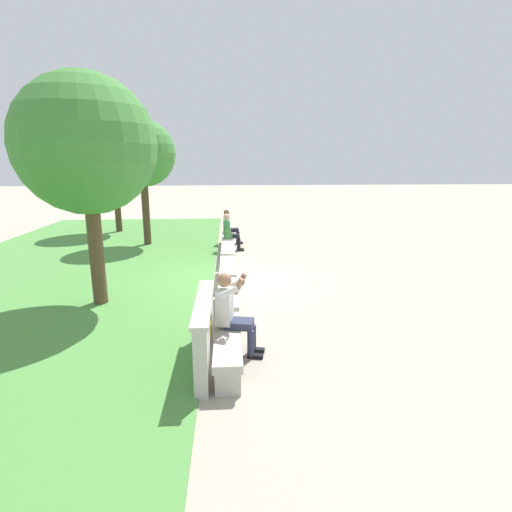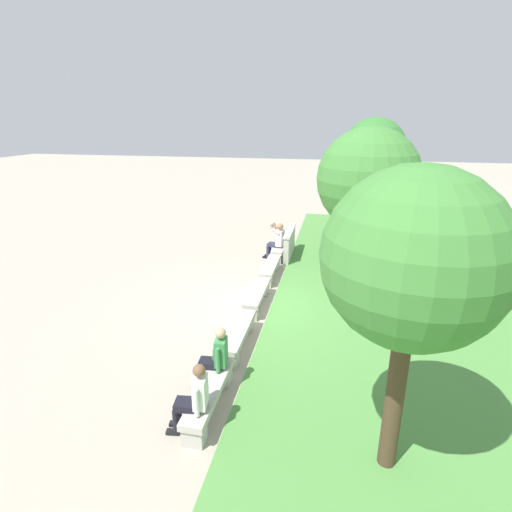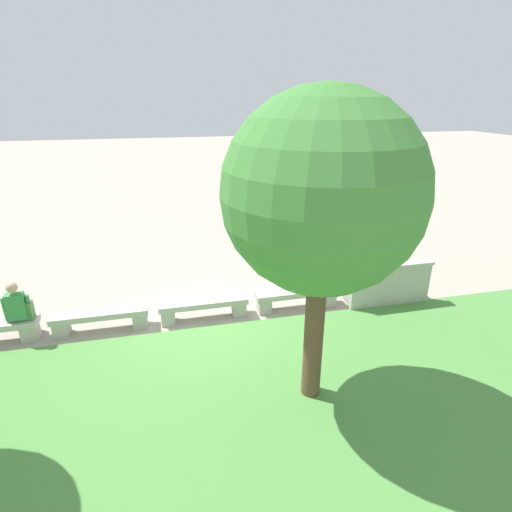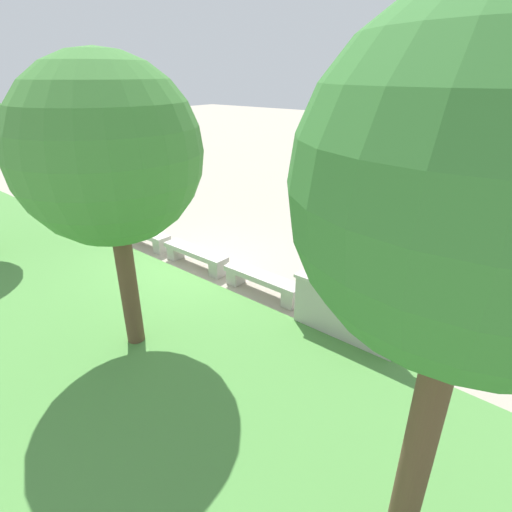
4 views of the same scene
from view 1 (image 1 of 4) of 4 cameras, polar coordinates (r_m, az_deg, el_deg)
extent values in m
plane|color=#A89E8C|center=(10.10, -4.00, -3.67)|extent=(80.00, 80.00, 0.00)
cube|color=#518E42|center=(11.03, -27.45, -3.65)|extent=(22.19, 8.00, 0.03)
cube|color=#B7B2A8|center=(6.08, -4.06, -11.74)|extent=(1.87, 0.40, 0.12)
cube|color=#B7B2A8|center=(5.51, -4.03, -17.21)|extent=(0.28, 0.34, 0.33)
cube|color=#B7B2A8|center=(6.86, -4.02, -10.75)|extent=(0.28, 0.34, 0.33)
cube|color=#B7B2A8|center=(8.01, -4.04, -5.39)|extent=(1.87, 0.40, 0.12)
cube|color=#B7B2A8|center=(7.38, -4.02, -8.94)|extent=(0.28, 0.34, 0.33)
cube|color=#B7B2A8|center=(8.79, -4.01, -5.19)|extent=(0.28, 0.34, 0.33)
cube|color=#B7B2A8|center=(10.00, -4.03, -1.53)|extent=(1.87, 0.40, 0.12)
cube|color=#B7B2A8|center=(9.33, -4.01, -4.07)|extent=(0.28, 0.34, 0.33)
cube|color=#B7B2A8|center=(10.78, -4.01, -1.65)|extent=(0.28, 0.34, 0.33)
cube|color=#B7B2A8|center=(12.02, -4.03, 1.03)|extent=(1.87, 0.40, 0.12)
cube|color=#B7B2A8|center=(11.33, -4.01, -0.90)|extent=(0.28, 0.34, 0.33)
cube|color=#B7B2A8|center=(12.80, -4.01, 0.78)|extent=(0.28, 0.34, 0.33)
cube|color=#B7B2A8|center=(14.05, -4.02, 2.86)|extent=(1.87, 0.40, 0.12)
cube|color=#B7B2A8|center=(13.36, -4.01, 1.32)|extent=(0.28, 0.34, 0.33)
cube|color=#B7B2A8|center=(14.84, -4.01, 2.54)|extent=(0.28, 0.34, 0.33)
cube|color=#B7B2A8|center=(6.05, -7.35, -11.04)|extent=(1.91, 0.18, 0.95)
cube|color=beige|center=(5.86, -7.50, -6.55)|extent=(1.97, 0.24, 0.06)
cube|color=brown|center=(6.00, -6.44, -10.05)|extent=(0.44, 0.02, 0.22)
cube|color=black|center=(6.36, -0.10, -14.10)|extent=(0.15, 0.26, 0.06)
cylinder|color=#2D334C|center=(6.28, -0.75, -12.36)|extent=(0.11, 0.11, 0.42)
cube|color=black|center=(6.54, 0.15, -13.30)|extent=(0.15, 0.26, 0.06)
cylinder|color=#2D334C|center=(6.45, -0.48, -11.60)|extent=(0.11, 0.11, 0.42)
cube|color=#2D334C|center=(6.28, -2.36, -9.64)|extent=(0.38, 0.47, 0.12)
cube|color=silver|center=(6.22, -4.49, -7.13)|extent=(0.38, 0.28, 0.56)
sphere|color=#9E7051|center=(6.09, -4.56, -3.43)|extent=(0.22, 0.22, 0.22)
cylinder|color=silver|center=(5.93, -3.98, -5.20)|extent=(0.15, 0.32, 0.21)
cylinder|color=#9E7051|center=(5.94, -2.53, -4.34)|extent=(0.13, 0.20, 0.27)
cylinder|color=silver|center=(6.28, -3.27, -4.11)|extent=(0.15, 0.32, 0.21)
cylinder|color=#9E7051|center=(6.17, -2.12, -3.64)|extent=(0.09, 0.19, 0.27)
cube|color=black|center=(6.03, -1.77, -3.64)|extent=(0.15, 0.04, 0.08)
cube|color=black|center=(13.46, -2.18, 0.84)|extent=(0.12, 0.23, 0.06)
cylinder|color=black|center=(13.40, -2.45, 1.71)|extent=(0.10, 0.10, 0.42)
cube|color=black|center=(13.63, -2.27, 1.00)|extent=(0.12, 0.23, 0.06)
cylinder|color=black|center=(13.58, -2.53, 1.86)|extent=(0.10, 0.10, 0.42)
cube|color=black|center=(13.42, -3.26, 2.89)|extent=(0.31, 0.42, 0.12)
cube|color=#3D894C|center=(13.36, -4.22, 3.95)|extent=(0.34, 0.23, 0.52)
sphere|color=tan|center=(13.30, -4.25, 5.61)|extent=(0.20, 0.20, 0.20)
cylinder|color=#3D894C|center=(13.17, -4.06, 3.60)|extent=(0.08, 0.08, 0.48)
cylinder|color=#3D894C|center=(13.56, -4.20, 3.89)|extent=(0.08, 0.08, 0.48)
cube|color=black|center=(14.59, -2.32, 1.84)|extent=(0.13, 0.23, 0.06)
cylinder|color=black|center=(14.54, -2.56, 2.64)|extent=(0.10, 0.10, 0.42)
cube|color=black|center=(14.77, -2.42, 1.98)|extent=(0.13, 0.23, 0.06)
cylinder|color=black|center=(14.72, -2.66, 2.77)|extent=(0.10, 0.10, 0.42)
cube|color=black|center=(14.56, -3.32, 3.72)|extent=(0.33, 0.43, 0.12)
cube|color=silver|center=(14.49, -4.20, 4.70)|extent=(0.34, 0.24, 0.52)
sphere|color=brown|center=(14.43, -4.23, 6.23)|extent=(0.20, 0.20, 0.20)
cylinder|color=silver|center=(14.30, -4.02, 4.39)|extent=(0.08, 0.08, 0.48)
cylinder|color=silver|center=(14.69, -4.22, 4.63)|extent=(0.08, 0.08, 0.48)
cube|color=#4C7F47|center=(13.27, -3.99, 3.29)|extent=(0.28, 0.20, 0.36)
cube|color=#395F35|center=(13.29, -3.51, 2.99)|extent=(0.20, 0.06, 0.16)
torus|color=black|center=(13.24, -4.01, 4.14)|extent=(0.10, 0.02, 0.10)
cylinder|color=brown|center=(8.87, -21.89, 1.15)|extent=(0.29, 0.29, 2.46)
sphere|color=#428438|center=(8.70, -23.11, 14.43)|extent=(2.72, 2.72, 2.72)
cylinder|color=#4C3826|center=(17.87, -19.26, 7.81)|extent=(0.26, 0.26, 2.87)
sphere|color=#428438|center=(17.82, -19.81, 14.72)|extent=(2.41, 2.41, 2.41)
cylinder|color=#4C3826|center=(14.77, -15.47, 6.36)|extent=(0.26, 0.26, 2.53)
sphere|color=#428438|center=(14.67, -15.95, 13.93)|extent=(2.29, 2.29, 2.29)
camera|label=2|loc=(19.41, -10.32, 18.78)|focal=28.00mm
camera|label=3|loc=(12.84, -42.13, 16.88)|focal=28.00mm
camera|label=4|loc=(6.68, -70.54, 16.32)|focal=28.00mm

